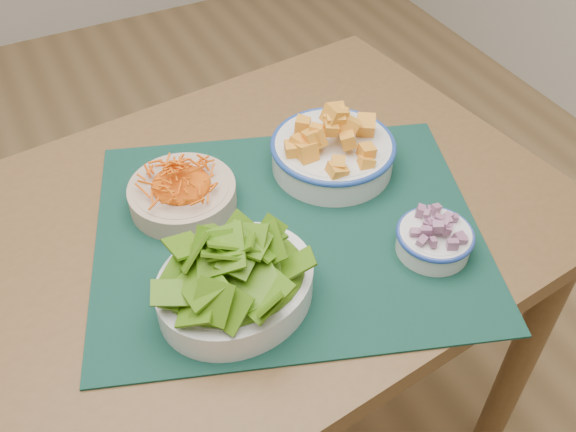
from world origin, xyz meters
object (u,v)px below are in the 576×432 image
object	(u,v)px
placemat	(288,231)
lettuce_bowl	(235,275)
carrot_bowl	(182,190)
table	(230,271)
squash_bowl	(333,145)
onion_bowl	(435,237)

from	to	relation	value
placemat	lettuce_bowl	size ratio (longest dim) A/B	2.19
lettuce_bowl	carrot_bowl	bearing A→B (deg)	74.81
table	placemat	world-z (taller)	placemat
carrot_bowl	squash_bowl	size ratio (longest dim) A/B	0.81
carrot_bowl	onion_bowl	world-z (taller)	carrot_bowl
placemat	squash_bowl	bearing A→B (deg)	55.83
lettuce_bowl	onion_bowl	xyz separation A→B (m)	(0.30, -0.05, -0.03)
squash_bowl	onion_bowl	distance (m)	0.24
lettuce_bowl	onion_bowl	world-z (taller)	lettuce_bowl
carrot_bowl	onion_bowl	size ratio (longest dim) A/B	1.80
placemat	squash_bowl	distance (m)	0.18
lettuce_bowl	table	bearing A→B (deg)	58.65
squash_bowl	carrot_bowl	bearing A→B (deg)	174.08
squash_bowl	onion_bowl	world-z (taller)	squash_bowl
carrot_bowl	squash_bowl	distance (m)	0.27
squash_bowl	lettuce_bowl	size ratio (longest dim) A/B	1.01
lettuce_bowl	onion_bowl	size ratio (longest dim) A/B	2.19
carrot_bowl	onion_bowl	distance (m)	0.40
carrot_bowl	onion_bowl	bearing A→B (deg)	-41.68
table	onion_bowl	xyz separation A→B (m)	(0.26, -0.19, 0.14)
placemat	table	bearing A→B (deg)	164.76
onion_bowl	placemat	bearing A→B (deg)	141.92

